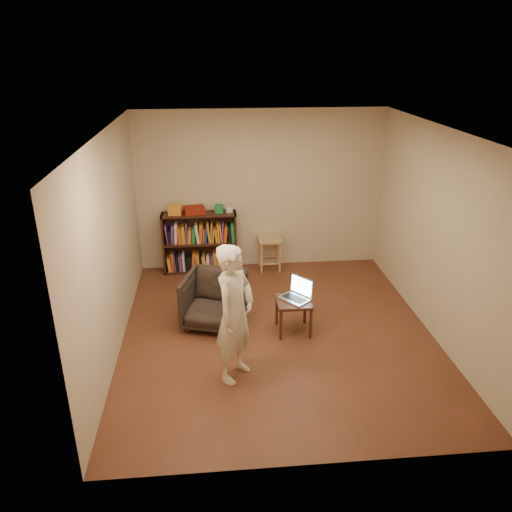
{
  "coord_description": "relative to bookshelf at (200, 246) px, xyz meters",
  "views": [
    {
      "loc": [
        -0.81,
        -5.59,
        3.48
      ],
      "look_at": [
        -0.25,
        0.35,
        0.96
      ],
      "focal_mm": 35.0,
      "sensor_mm": 36.0,
      "label": 1
    }
  ],
  "objects": [
    {
      "name": "armchair",
      "position": [
        0.2,
        -1.78,
        -0.08
      ],
      "size": [
        0.95,
        0.97,
        0.71
      ],
      "primitive_type": "imported",
      "rotation": [
        0.0,
        0.0,
        -0.28
      ],
      "color": "#2C211D",
      "rests_on": "floor"
    },
    {
      "name": "box_yellow",
      "position": [
        -0.37,
        -0.04,
        0.64
      ],
      "size": [
        0.22,
        0.17,
        0.16
      ],
      "primitive_type": "cube",
      "rotation": [
        0.0,
        0.0,
        -0.1
      ],
      "color": "orange",
      "rests_on": "bookshelf"
    },
    {
      "name": "red_cloth",
      "position": [
        -0.06,
        0.0,
        0.61
      ],
      "size": [
        0.36,
        0.29,
        0.11
      ],
      "primitive_type": "cube",
      "rotation": [
        0.0,
        0.0,
        0.19
      ],
      "color": "maroon",
      "rests_on": "bookshelf"
    },
    {
      "name": "box_white",
      "position": [
        0.49,
        0.01,
        0.6
      ],
      "size": [
        0.11,
        0.11,
        0.08
      ],
      "primitive_type": "cube",
      "rotation": [
        0.0,
        0.0,
        0.2
      ],
      "color": "silver",
      "rests_on": "bookshelf"
    },
    {
      "name": "laptop",
      "position": [
        1.27,
        -2.01,
        0.08
      ],
      "size": [
        0.45,
        0.46,
        0.28
      ],
      "rotation": [
        0.0,
        0.0,
        -0.86
      ],
      "color": "silver",
      "rests_on": "side_table"
    },
    {
      "name": "wall_left",
      "position": [
        -0.99,
        -2.09,
        0.86
      ],
      "size": [
        0.0,
        4.5,
        4.5
      ],
      "primitive_type": "plane",
      "rotation": [
        1.57,
        0.0,
        1.57
      ],
      "color": "beige",
      "rests_on": "floor"
    },
    {
      "name": "box_green",
      "position": [
        0.33,
        -0.01,
        0.62
      ],
      "size": [
        0.14,
        0.14,
        0.13
      ],
      "primitive_type": "cube",
      "rotation": [
        0.0,
        0.0,
        -0.12
      ],
      "color": "#1F753B",
      "rests_on": "bookshelf"
    },
    {
      "name": "wall_right",
      "position": [
        3.01,
        -2.09,
        0.86
      ],
      "size": [
        0.0,
        4.5,
        4.5
      ],
      "primitive_type": "plane",
      "rotation": [
        1.57,
        0.0,
        -1.57
      ],
      "color": "beige",
      "rests_on": "floor"
    },
    {
      "name": "wall_back",
      "position": [
        1.01,
        0.16,
        0.86
      ],
      "size": [
        4.0,
        0.0,
        4.0
      ],
      "primitive_type": "plane",
      "rotation": [
        1.57,
        0.0,
        0.0
      ],
      "color": "beige",
      "rests_on": "floor"
    },
    {
      "name": "stool",
      "position": [
        1.15,
        -0.06,
        0.01
      ],
      "size": [
        0.38,
        0.38,
        0.56
      ],
      "color": "tan",
      "rests_on": "floor"
    },
    {
      "name": "floor",
      "position": [
        1.01,
        -2.09,
        -0.44
      ],
      "size": [
        4.5,
        4.5,
        0.0
      ],
      "primitive_type": "plane",
      "color": "#4E2B19",
      "rests_on": "ground"
    },
    {
      "name": "bookshelf",
      "position": [
        0.0,
        0.0,
        0.0
      ],
      "size": [
        1.2,
        0.3,
        1.0
      ],
      "color": "black",
      "rests_on": "floor"
    },
    {
      "name": "side_table",
      "position": [
        1.22,
        -2.07,
        -0.06
      ],
      "size": [
        0.44,
        0.44,
        0.45
      ],
      "color": "#321C10",
      "rests_on": "floor"
    },
    {
      "name": "ceiling",
      "position": [
        1.01,
        -2.09,
        2.16
      ],
      "size": [
        4.5,
        4.5,
        0.0
      ],
      "primitive_type": "plane",
      "color": "silver",
      "rests_on": "wall_back"
    },
    {
      "name": "person",
      "position": [
        0.42,
        -2.95,
        0.36
      ],
      "size": [
        0.64,
        0.7,
        1.6
      ],
      "primitive_type": "imported",
      "rotation": [
        0.0,
        0.0,
        0.98
      ],
      "color": "beige",
      "rests_on": "floor"
    }
  ]
}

